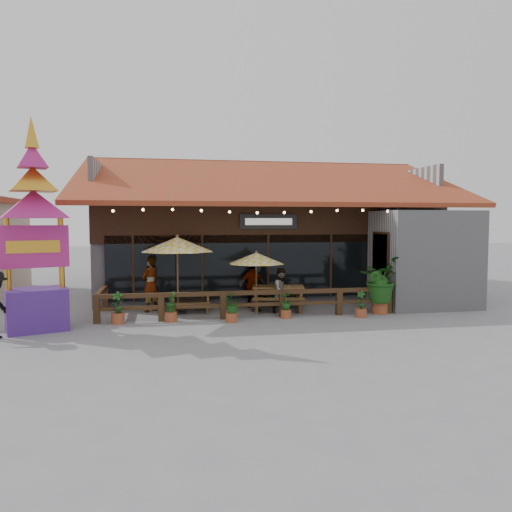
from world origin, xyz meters
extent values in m
plane|color=gray|center=(0.00, 0.00, 0.00)|extent=(100.00, 100.00, 0.00)
cube|color=#A7A6AB|center=(0.00, 7.00, 2.00)|extent=(14.00, 10.00, 4.00)
cube|color=#321C10|center=(-1.50, 1.92, 3.20)|extent=(11.00, 0.16, 1.60)
cube|color=black|center=(-1.50, 1.90, 1.50)|extent=(10.00, 0.12, 2.40)
cube|color=#FEC372|center=(-1.50, 2.10, 1.50)|extent=(9.80, 0.05, 2.20)
cube|color=#A7A6AB|center=(5.25, 0.65, 1.80)|extent=(3.50, 2.70, 3.60)
cube|color=red|center=(3.44, 0.50, 2.00)|extent=(0.06, 1.20, 1.50)
cube|color=#321C10|center=(3.43, 0.50, 2.00)|extent=(0.04, 1.34, 1.64)
cube|color=#AB3926|center=(0.00, 3.50, 4.90)|extent=(15.50, 7.05, 2.37)
cube|color=#AB3926|center=(0.00, 10.50, 4.90)|extent=(15.50, 7.05, 2.37)
cube|color=#AB3926|center=(0.00, 7.00, 6.02)|extent=(15.50, 0.30, 0.12)
cube|color=#A7A6AB|center=(-7.00, 7.00, 4.70)|extent=(0.20, 9.00, 1.80)
cube|color=#A7A6AB|center=(7.00, 7.00, 4.70)|extent=(0.20, 9.00, 1.80)
cube|color=black|center=(-0.50, 1.80, 3.20)|extent=(2.20, 0.10, 0.55)
cube|color=silver|center=(-0.50, 1.74, 3.20)|extent=(1.80, 0.02, 0.25)
cube|color=#321C10|center=(-5.50, 1.86, 1.50)|extent=(0.08, 0.08, 2.40)
cube|color=#321C10|center=(-3.00, 1.86, 1.50)|extent=(0.08, 0.08, 2.40)
cube|color=#321C10|center=(-0.50, 1.86, 1.50)|extent=(0.08, 0.08, 2.40)
cube|color=#321C10|center=(2.00, 1.86, 1.50)|extent=(0.08, 0.08, 2.40)
sphere|color=#EDC682|center=(-6.00, 0.08, 3.55)|extent=(0.09, 0.09, 0.09)
sphere|color=#EDC682|center=(-5.05, 0.08, 3.59)|extent=(0.09, 0.09, 0.09)
sphere|color=#EDC682|center=(-4.10, 0.08, 3.60)|extent=(0.09, 0.09, 0.09)
sphere|color=#EDC682|center=(-3.15, 0.08, 3.57)|extent=(0.09, 0.09, 0.09)
sphere|color=#EDC682|center=(-2.20, 0.08, 3.53)|extent=(0.09, 0.09, 0.09)
sphere|color=#EDC682|center=(-1.25, 0.08, 3.50)|extent=(0.09, 0.09, 0.09)
sphere|color=#EDC682|center=(-0.30, 0.08, 3.51)|extent=(0.09, 0.09, 0.09)
sphere|color=#EDC682|center=(0.65, 0.08, 3.55)|extent=(0.09, 0.09, 0.09)
sphere|color=#EDC682|center=(1.60, 0.08, 3.59)|extent=(0.09, 0.09, 0.09)
sphere|color=#EDC682|center=(2.55, 0.08, 3.60)|extent=(0.09, 0.09, 0.09)
sphere|color=#EDC682|center=(3.50, 0.08, 3.57)|extent=(0.09, 0.09, 0.09)
cube|color=#442C18|center=(-6.50, -0.50, 0.45)|extent=(0.20, 0.20, 0.90)
cube|color=#442C18|center=(-4.50, -0.50, 0.45)|extent=(0.20, 0.20, 0.90)
cube|color=#442C18|center=(-2.50, -0.50, 0.45)|extent=(0.20, 0.20, 0.90)
cube|color=#442C18|center=(-0.50, -0.50, 0.45)|extent=(0.20, 0.20, 0.90)
cube|color=#442C18|center=(1.50, -0.50, 0.45)|extent=(0.20, 0.20, 0.90)
cube|color=#442C18|center=(3.30, -0.50, 0.45)|extent=(0.20, 0.20, 0.90)
cube|color=#442C18|center=(-1.60, -0.50, 0.85)|extent=(9.80, 0.16, 0.14)
cube|color=#442C18|center=(-1.60, -0.50, 0.45)|extent=(9.80, 0.12, 0.12)
cube|color=#442C18|center=(-6.50, 0.75, 0.85)|extent=(0.16, 2.50, 0.14)
cube|color=#442C18|center=(-6.50, 1.90, 0.45)|extent=(0.20, 0.20, 0.90)
cylinder|color=brown|center=(-3.94, 0.77, 1.30)|extent=(0.07, 0.07, 2.59)
cone|color=yellow|center=(-3.94, 0.77, 2.42)|extent=(3.36, 3.36, 0.51)
sphere|color=brown|center=(-3.94, 0.77, 2.70)|extent=(0.11, 0.11, 0.11)
cylinder|color=black|center=(-3.94, 0.77, 0.03)|extent=(0.50, 0.50, 0.07)
cylinder|color=brown|center=(-1.17, 0.70, 1.02)|extent=(0.05, 0.05, 2.04)
cone|color=yellow|center=(-1.17, 0.70, 1.90)|extent=(2.57, 2.57, 0.40)
sphere|color=brown|center=(-1.17, 0.70, 2.13)|extent=(0.09, 0.09, 0.09)
cylinder|color=black|center=(-1.17, 0.70, 0.03)|extent=(0.39, 0.39, 0.05)
cube|color=brown|center=(-3.49, 0.94, 0.63)|extent=(1.39, 0.69, 0.05)
cube|color=brown|center=(-4.09, 0.95, 0.32)|extent=(0.09, 0.60, 0.63)
cube|color=brown|center=(-2.89, 0.92, 0.32)|extent=(0.09, 0.60, 0.63)
cube|color=brown|center=(-3.51, 0.46, 0.38)|extent=(1.38, 0.28, 0.04)
cube|color=brown|center=(-3.48, 1.41, 0.38)|extent=(1.38, 0.28, 0.04)
cube|color=brown|center=(-0.36, 0.76, 0.85)|extent=(1.97, 1.20, 0.07)
cube|color=brown|center=(-1.15, 0.91, 0.43)|extent=(0.24, 0.81, 0.85)
cube|color=brown|center=(0.43, 0.60, 0.43)|extent=(0.24, 0.81, 0.85)
cube|color=brown|center=(-0.48, 0.14, 0.51)|extent=(1.87, 0.67, 0.06)
cube|color=brown|center=(-0.24, 1.38, 0.51)|extent=(1.87, 0.67, 0.06)
cube|color=#4A2381|center=(-8.10, -1.21, 0.62)|extent=(1.97, 1.71, 1.24)
cube|color=#B52176|center=(-8.10, -1.21, 2.48)|extent=(1.84, 0.85, 1.24)
cube|color=gold|center=(-8.10, -1.35, 2.48)|extent=(1.38, 0.50, 0.36)
cylinder|color=gold|center=(-8.82, -1.21, 2.27)|extent=(0.17, 0.17, 2.07)
cylinder|color=gold|center=(-7.38, -1.21, 2.27)|extent=(0.17, 0.17, 2.07)
pyramid|color=#B52176|center=(-8.10, -1.21, 4.13)|extent=(3.15, 3.15, 0.83)
pyramid|color=gold|center=(-8.10, -1.21, 4.80)|extent=(2.23, 2.23, 0.72)
pyramid|color=#B52176|center=(-8.10, -1.21, 5.47)|extent=(1.45, 1.45, 0.72)
pyramid|color=gold|center=(-8.10, -1.21, 6.25)|extent=(0.66, 0.66, 0.93)
cylinder|color=#984929|center=(2.98, -0.51, 0.20)|extent=(0.54, 0.54, 0.40)
imported|color=#1C5117|center=(2.98, -0.51, 1.21)|extent=(1.92, 1.93, 1.62)
sphere|color=#1C5117|center=(3.12, -0.60, 0.90)|extent=(0.54, 0.54, 0.54)
sphere|color=#1C5117|center=(2.88, -0.38, 1.08)|extent=(0.47, 0.47, 0.47)
imported|color=#321C10|center=(-4.88, 1.32, 0.98)|extent=(0.84, 0.84, 1.96)
imported|color=#321C10|center=(-0.33, 0.26, 0.79)|extent=(0.94, 0.85, 1.57)
imported|color=#321C10|center=(-1.17, 1.52, 0.84)|extent=(1.05, 0.62, 1.68)
cylinder|color=#984929|center=(-5.84, -0.64, 0.17)|extent=(0.41, 0.41, 0.33)
imported|color=#1C5117|center=(-5.84, -0.64, 0.67)|extent=(0.37, 0.26, 0.68)
cylinder|color=#984929|center=(-4.20, -0.62, 0.16)|extent=(0.39, 0.39, 0.31)
imported|color=#1C5117|center=(-4.20, -0.62, 0.64)|extent=(0.29, 0.36, 0.65)
cylinder|color=#984929|center=(-2.30, -1.06, 0.15)|extent=(0.37, 0.37, 0.29)
imported|color=#1C5117|center=(-2.30, -1.06, 0.60)|extent=(0.72, 0.71, 0.61)
cylinder|color=#984929|center=(-0.43, -0.73, 0.14)|extent=(0.35, 0.35, 0.28)
imported|color=#1C5117|center=(-0.43, -0.73, 0.57)|extent=(0.42, 0.42, 0.57)
cylinder|color=#984929|center=(2.08, -1.04, 0.15)|extent=(0.37, 0.37, 0.29)
imported|color=#1C5117|center=(2.08, -1.04, 0.60)|extent=(0.38, 0.37, 0.61)
camera|label=1|loc=(-4.36, -16.66, 3.22)|focal=35.00mm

